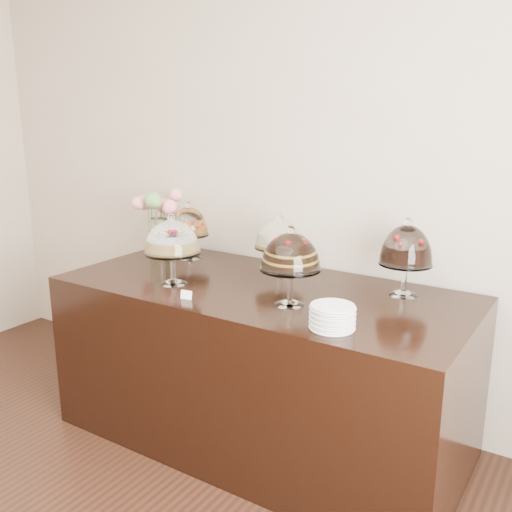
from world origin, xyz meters
The scene contains 10 objects.
wall_back centered at (0.00, 3.00, 1.50)m, with size 5.00×0.04×3.00m, color #BEAF99.
display_counter centered at (0.18, 2.45, 0.45)m, with size 2.20×1.00×0.90m, color black.
cake_stand_sugar_sponge centered at (-0.25, 2.24, 1.14)m, with size 0.30×0.30×0.38m.
cake_stand_choco_layer centered at (0.45, 2.29, 1.15)m, with size 0.29×0.29×0.39m.
cake_stand_cheesecake centered at (0.13, 2.72, 1.11)m, with size 0.29×0.29×0.34m.
cake_stand_dark_choco centered at (0.86, 2.73, 1.14)m, with size 0.27×0.27×0.40m.
cake_stand_fruit_tart centered at (-0.53, 2.72, 1.12)m, with size 0.25×0.25×0.36m.
flower_vase centered at (-0.80, 2.74, 1.16)m, with size 0.34×0.30×0.41m.
plate_stack centered at (0.75, 2.11, 0.95)m, with size 0.19×0.19×0.10m.
price_card_left centered at (-0.03, 2.08, 0.92)m, with size 0.06×0.01×0.04m, color white.
Camera 1 is at (1.72, 0.00, 1.82)m, focal length 40.00 mm.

